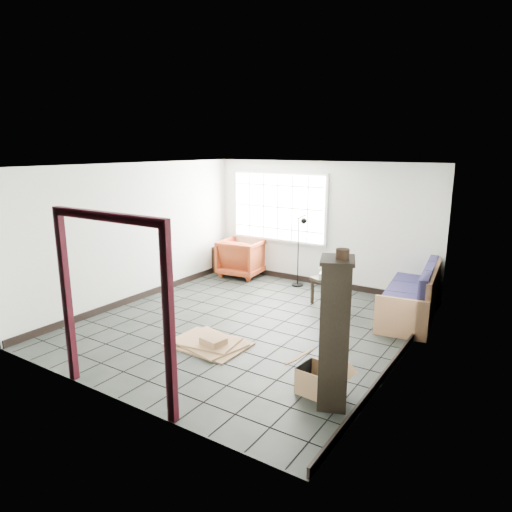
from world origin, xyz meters
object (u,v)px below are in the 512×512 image
Objects in this scene: tall_shelf at (335,332)px; armchair at (242,256)px; futon_sofa at (414,298)px; side_table at (327,283)px.

armchair is at bearing 113.77° from tall_shelf.
side_table is at bearing -179.75° from futon_sofa.
tall_shelf is at bearing -98.16° from futon_sofa.
futon_sofa is 1.28× the size of tall_shelf.
futon_sofa is at bearing 166.29° from armchair.
tall_shelf is at bearing 129.55° from armchair.
futon_sofa is at bearing 7.26° from side_table.
side_table is at bearing 157.06° from armchair.
futon_sofa is 1.57m from side_table.
armchair is 1.54× the size of side_table.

